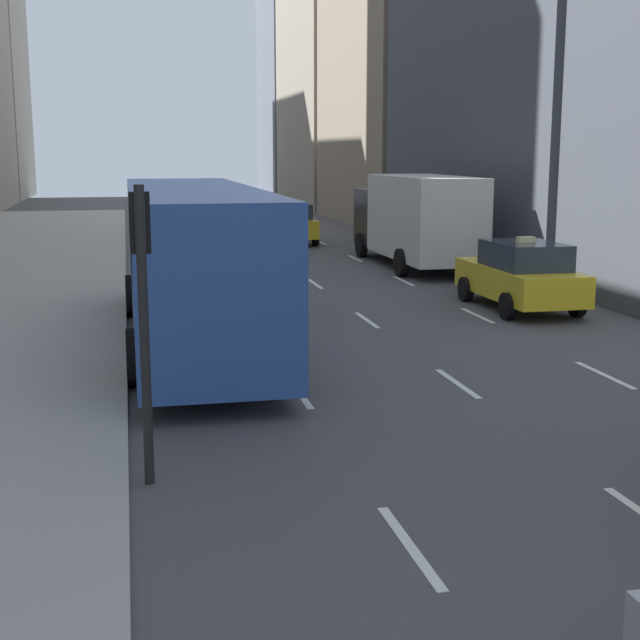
% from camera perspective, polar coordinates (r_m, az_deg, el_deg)
% --- Properties ---
extents(lane_markings, '(5.72, 56.00, 0.01)m').
position_cam_1_polar(lane_markings, '(24.10, 1.15, 1.30)').
color(lane_markings, white).
rests_on(lane_markings, ground).
extents(taxi_lead, '(2.02, 4.40, 1.87)m').
position_cam_1_polar(taxi_lead, '(38.99, -1.99, 6.24)').
color(taxi_lead, yellow).
rests_on(taxi_lead, ground).
extents(taxi_second, '(2.02, 4.40, 1.87)m').
position_cam_1_polar(taxi_second, '(23.12, 12.73, 2.83)').
color(taxi_second, yellow).
rests_on(taxi_second, ground).
extents(city_bus, '(2.80, 11.61, 3.25)m').
position_cam_1_polar(city_bus, '(18.57, -8.18, 3.91)').
color(city_bus, '#2D519E').
rests_on(city_bus, ground).
extents(box_truck, '(2.58, 8.40, 3.15)m').
position_cam_1_polar(box_truck, '(30.94, 6.13, 6.53)').
color(box_truck, '#262628').
rests_on(box_truck, ground).
extents(traffic_light_pole, '(0.24, 0.42, 3.60)m').
position_cam_1_polar(traffic_light_pole, '(10.68, -11.30, 2.13)').
color(traffic_light_pole, black).
rests_on(traffic_light_pole, ground).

